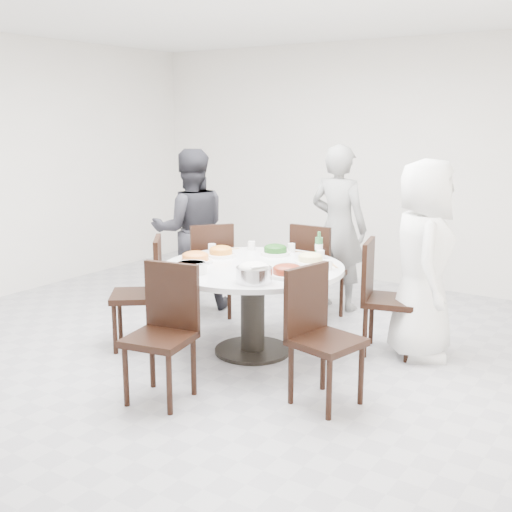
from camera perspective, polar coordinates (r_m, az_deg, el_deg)
The scene contains 23 objects.
floor at distance 5.48m, azimuth -3.47°, elevation -8.51°, with size 6.00×6.00×0.01m, color #A6A5AA.
ceiling at distance 5.19m, azimuth -3.91°, elevation 21.76°, with size 6.00×6.00×0.01m, color white.
wall_back at distance 7.74m, azimuth 10.06°, elevation 8.12°, with size 6.00×0.01×2.80m, color white.
dining_table at distance 5.35m, azimuth -0.30°, elevation -4.75°, with size 1.50×1.50×0.75m, color white.
chair_ne at distance 5.42m, azimuth 11.82°, elevation -3.69°, with size 0.42×0.42×0.95m, color black.
chair_n at distance 6.24m, azimuth 5.59°, elevation -1.36°, with size 0.42×0.42×0.95m, color black.
chair_nw at distance 6.30m, azimuth -4.34°, elevation -1.21°, with size 0.42×0.42×0.95m, color black.
chair_sw at distance 5.55m, azimuth -10.60°, elevation -3.25°, with size 0.42×0.42×0.95m, color black.
chair_s at distance 4.48m, azimuth -8.61°, elevation -7.01°, with size 0.42×0.42×0.95m, color black.
chair_se at distance 4.40m, azimuth 6.32°, elevation -7.29°, with size 0.42×0.42×0.95m, color black.
diner_right at distance 5.34m, azimuth 14.63°, elevation -0.33°, with size 0.79×0.52×1.63m, color white.
diner_middle at distance 6.54m, azimuth 7.34°, elevation 2.48°, with size 0.61×0.40×1.68m, color black.
diner_left at distance 6.54m, azimuth -5.83°, elevation 2.32°, with size 0.79×0.62×1.63m, color #222227.
dish_greens at distance 5.65m, azimuth 1.73°, elevation 0.45°, with size 0.26×0.26×0.07m, color white.
dish_pale at distance 5.32m, azimuth 4.85°, elevation -0.33°, with size 0.26×0.26×0.07m, color white.
dish_orange at distance 5.59m, azimuth -3.14°, elevation 0.31°, with size 0.26×0.26×0.07m, color white.
dish_redbrown at distance 4.89m, azimuth 2.80°, elevation -1.43°, with size 0.29×0.29×0.07m, color white.
dish_tofu at distance 5.36m, azimuth -5.41°, elevation -0.22°, with size 0.29×0.29×0.07m, color white.
rice_bowl at distance 4.71m, azimuth -0.19°, elevation -1.68°, with size 0.27×0.27×0.11m, color silver.
soup_bowl at distance 5.03m, azimuth -5.78°, elevation -1.05°, with size 0.25×0.25×0.08m, color white.
beverage_bottle at distance 5.53m, azimuth 5.61°, elevation 1.00°, with size 0.07×0.07×0.23m, color #286633.
tea_cups at distance 5.76m, azimuth 2.89°, elevation 0.73°, with size 0.07×0.07×0.08m, color white.
chopsticks at distance 5.81m, azimuth 3.45°, elevation 0.48°, with size 0.24×0.04×0.01m, color tan, non-canonical shape.
Camera 1 is at (3.11, -4.06, 1.95)m, focal length 45.00 mm.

